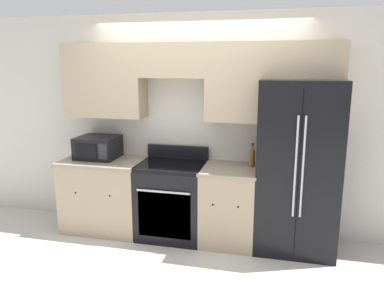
{
  "coord_description": "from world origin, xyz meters",
  "views": [
    {
      "loc": [
        0.95,
        -3.7,
        2.03
      ],
      "look_at": [
        0.0,
        0.31,
        1.13
      ],
      "focal_mm": 35.0,
      "sensor_mm": 36.0,
      "label": 1
    }
  ],
  "objects_px": {
    "refrigerator": "(297,166)",
    "bottle": "(252,157)",
    "microwave": "(98,147)",
    "oven_range": "(172,200)"
  },
  "relations": [
    {
      "from": "oven_range",
      "to": "microwave",
      "type": "height_order",
      "value": "microwave"
    },
    {
      "from": "refrigerator",
      "to": "microwave",
      "type": "distance_m",
      "value": 2.37
    },
    {
      "from": "oven_range",
      "to": "microwave",
      "type": "xyz_separation_m",
      "value": [
        -0.96,
        0.07,
        0.57
      ]
    },
    {
      "from": "refrigerator",
      "to": "bottle",
      "type": "xyz_separation_m",
      "value": [
        -0.49,
        0.04,
        0.06
      ]
    },
    {
      "from": "microwave",
      "to": "bottle",
      "type": "distance_m",
      "value": 1.87
    },
    {
      "from": "refrigerator",
      "to": "bottle",
      "type": "relative_size",
      "value": 7.05
    },
    {
      "from": "refrigerator",
      "to": "microwave",
      "type": "height_order",
      "value": "refrigerator"
    },
    {
      "from": "refrigerator",
      "to": "bottle",
      "type": "distance_m",
      "value": 0.5
    },
    {
      "from": "microwave",
      "to": "oven_range",
      "type": "bearing_deg",
      "value": -4.27
    },
    {
      "from": "refrigerator",
      "to": "microwave",
      "type": "bearing_deg",
      "value": -179.9
    }
  ]
}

